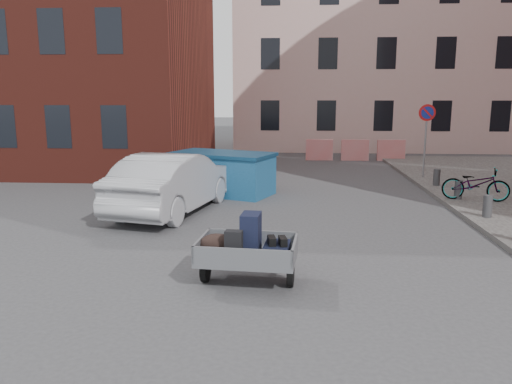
# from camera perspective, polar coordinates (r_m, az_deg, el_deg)

# --- Properties ---
(ground) EXTENTS (120.00, 120.00, 0.00)m
(ground) POSITION_cam_1_polar(r_m,az_deg,el_deg) (9.59, -2.88, -7.87)
(ground) COLOR #38383A
(ground) RESTS_ON ground
(building_brick) EXTENTS (12.00, 10.00, 14.00)m
(building_brick) POSITION_cam_1_polar(r_m,az_deg,el_deg) (24.52, -21.75, 19.47)
(building_brick) COLOR #591E16
(building_brick) RESTS_ON ground
(building_pink) EXTENTS (16.00, 8.00, 14.00)m
(building_pink) POSITION_cam_1_polar(r_m,az_deg,el_deg) (31.63, 13.47, 17.87)
(building_pink) COLOR beige
(building_pink) RESTS_ON ground
(no_parking_sign) EXTENTS (0.60, 0.09, 2.65)m
(no_parking_sign) POSITION_cam_1_polar(r_m,az_deg,el_deg) (19.16, 18.90, 7.21)
(no_parking_sign) COLOR gray
(no_parking_sign) RESTS_ON sidewalk
(bollards) EXTENTS (0.22, 9.02, 0.55)m
(bollards) POSITION_cam_1_polar(r_m,az_deg,el_deg) (13.62, 24.95, -1.48)
(bollards) COLOR #3A3A3D
(bollards) RESTS_ON sidewalk
(barriers) EXTENTS (4.70, 0.18, 1.00)m
(barriers) POSITION_cam_1_polar(r_m,az_deg,el_deg) (24.35, 11.26, 4.72)
(barriers) COLOR red
(barriers) RESTS_ON ground
(trailer) EXTENTS (1.69, 1.86, 1.20)m
(trailer) POSITION_cam_1_polar(r_m,az_deg,el_deg) (8.29, -1.06, -6.52)
(trailer) COLOR black
(trailer) RESTS_ON ground
(dumpster) EXTENTS (3.53, 2.68, 1.32)m
(dumpster) POSITION_cam_1_polar(r_m,az_deg,el_deg) (15.84, -3.85, 2.18)
(dumpster) COLOR #1C5788
(dumpster) RESTS_ON ground
(silver_car) EXTENTS (2.71, 5.10, 1.60)m
(silver_car) POSITION_cam_1_polar(r_m,az_deg,el_deg) (13.56, -9.42, 1.11)
(silver_car) COLOR #A2A4AA
(silver_car) RESTS_ON ground
(bicycle) EXTENTS (1.92, 1.07, 0.96)m
(bicycle) POSITION_cam_1_polar(r_m,az_deg,el_deg) (15.58, 23.81, 0.85)
(bicycle) COLOR black
(bicycle) RESTS_ON sidewalk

